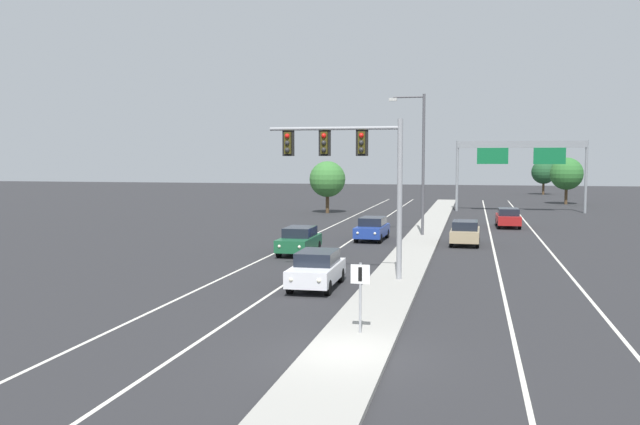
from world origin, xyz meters
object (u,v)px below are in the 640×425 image
overhead_signal_mast (354,162)px  car_receding_tan (465,232)px  tree_far_right_b (567,174)px  car_oncoming_green (299,240)px  tree_far_right_c (544,172)px  car_oncoming_white (317,269)px  highway_sign_gantry (521,153)px  median_sign_post (360,287)px  car_oncoming_blue (372,228)px  street_lamp_median (420,156)px  tree_far_left_b (327,179)px  car_receding_red (508,217)px

overhead_signal_mast → car_receding_tan: (4.83, 14.30, -4.60)m
tree_far_right_b → car_receding_tan: bearing=-105.2°
car_oncoming_green → tree_far_right_c: (20.67, 72.71, 2.74)m
car_oncoming_white → highway_sign_gantry: bearing=75.9°
car_oncoming_green → tree_far_right_b: 53.83m
car_oncoming_white → median_sign_post: bearing=-67.4°
car_oncoming_blue → car_receding_tan: 6.35m
highway_sign_gantry → tree_far_right_b: bearing=65.4°
overhead_signal_mast → car_oncoming_blue: (-1.42, 15.39, -4.60)m
tree_far_right_c → street_lamp_median: bearing=-103.1°
car_oncoming_blue → tree_far_right_c: bearing=75.0°
highway_sign_gantry → street_lamp_median: bearing=-108.7°
car_oncoming_blue → tree_far_left_b: tree_far_left_b is taller
street_lamp_median → median_sign_post: bearing=-89.3°
car_oncoming_white → car_receding_tan: (6.09, 16.32, 0.00)m
overhead_signal_mast → car_oncoming_green: size_ratio=1.61×
median_sign_post → tree_far_right_c: tree_far_right_c is taller
car_oncoming_white → car_receding_red: (9.37, 28.52, 0.00)m
car_receding_tan → car_receding_red: size_ratio=1.00×
overhead_signal_mast → car_oncoming_white: size_ratio=1.60×
car_oncoming_blue → tree_far_right_b: (17.91, 41.85, 2.94)m
tree_far_right_b → tree_far_left_b: 32.51m
tree_far_right_b → overhead_signal_mast: bearing=-106.1°
tree_far_left_b → car_oncoming_white: bearing=-78.4°
overhead_signal_mast → car_receding_red: size_ratio=1.60×
tree_far_right_b → tree_far_left_b: (-25.86, -19.70, -0.26)m
car_receding_red → street_lamp_median: bearing=-128.2°
overhead_signal_mast → car_oncoming_green: bearing=120.6°
car_oncoming_white → highway_sign_gantry: highway_sign_gantry is taller
overhead_signal_mast → car_receding_red: overhead_signal_mast is taller
tree_far_right_b → median_sign_post: bearing=-102.3°
car_receding_tan → tree_far_right_c: 67.21m
car_receding_tan → tree_far_left_b: 27.37m
car_receding_red → tree_far_right_c: (7.94, 54.02, 2.74)m
median_sign_post → highway_sign_gantry: 53.77m
car_receding_tan → tree_far_right_c: tree_far_right_c is taller
median_sign_post → car_oncoming_white: 8.31m
car_oncoming_blue → car_receding_red: size_ratio=1.00×
car_receding_red → tree_far_left_b: (-17.50, 11.04, 2.68)m
car_receding_red → median_sign_post: bearing=-99.7°
car_oncoming_white → tree_far_left_b: bearing=101.6°
car_oncoming_white → tree_far_left_b: tree_far_left_b is taller
car_oncoming_green → median_sign_post: bearing=-69.5°
tree_far_right_b → car_oncoming_green: bearing=-113.1°
car_oncoming_green → car_oncoming_blue: size_ratio=0.99×
street_lamp_median → tree_far_left_b: (-10.95, 19.36, -2.29)m
median_sign_post → tree_far_left_b: size_ratio=0.41×
car_oncoming_white → tree_far_right_c: (17.32, 82.53, 2.74)m
street_lamp_median → car_oncoming_white: size_ratio=2.23×
car_oncoming_white → tree_far_right_b: 61.93m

